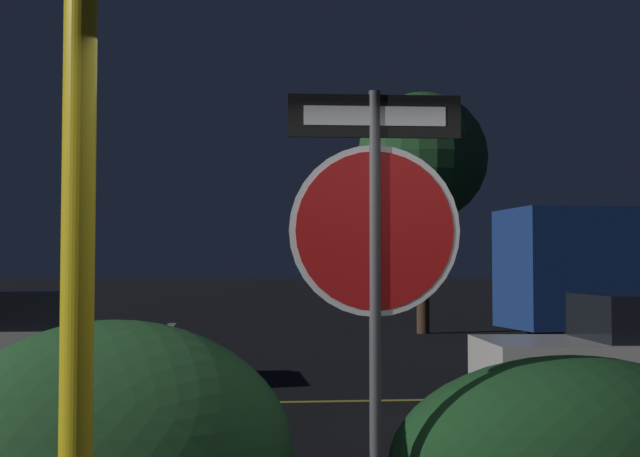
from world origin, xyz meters
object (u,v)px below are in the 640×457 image
at_px(yellow_pole_left, 78,241).
at_px(passing_car_2, 21,338).
at_px(tree_0, 422,158).
at_px(stop_sign, 375,236).

relative_size(yellow_pole_left, passing_car_2, 0.82).
xyz_separation_m(passing_car_2, tree_0, (7.74, 9.19, 3.74)).
height_order(passing_car_2, tree_0, tree_0).
bearing_deg(stop_sign, yellow_pole_left, -136.56).
bearing_deg(stop_sign, tree_0, 78.95).
bearing_deg(tree_0, yellow_pole_left, -106.14).
distance_m(yellow_pole_left, passing_car_2, 9.83).
xyz_separation_m(stop_sign, passing_car_2, (-3.62, 8.36, -1.14)).
distance_m(stop_sign, yellow_pole_left, 1.72).
relative_size(stop_sign, passing_car_2, 0.60).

